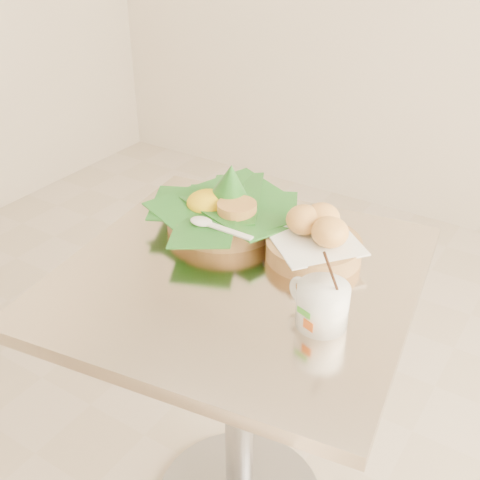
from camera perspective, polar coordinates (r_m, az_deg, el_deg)
The scene contains 5 objects.
floor at distance 1.83m, azimuth -3.29°, elevation -20.86°, with size 3.60×3.60×0.00m, color beige.
cafe_table at distance 1.36m, azimuth -0.06°, elevation -10.71°, with size 0.80×0.80×0.75m.
rice_basket at distance 1.38m, azimuth -1.53°, elevation 3.16°, with size 0.33×0.33×0.17m.
bread_basket at distance 1.27m, azimuth 7.16°, elevation 0.13°, with size 0.24×0.24×0.10m.
coffee_mug at distance 1.08m, azimuth 7.73°, elevation -6.02°, with size 0.13×0.10×0.16m.
Camera 1 is at (0.69, -0.90, 1.44)m, focal length 45.00 mm.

